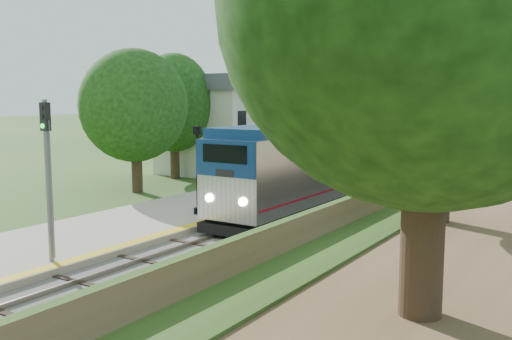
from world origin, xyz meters
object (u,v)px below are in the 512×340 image
Objects in this scene: station_building at (214,124)px; signal_farside at (445,138)px; lamppost_far at (198,175)px; signal_gantry at (490,111)px; train at (511,124)px; signal_platform at (47,163)px.

signal_farside is (20.20, -6.41, -0.01)m from station_building.
station_building is 1.33× the size of signal_farside.
signal_farside reaches higher than lamppost_far.
signal_gantry is 29.95m from train.
signal_farside reaches higher than signal_platform.
train is at bearing 95.79° from signal_farside.
station_building reaches higher than signal_farside.
signal_gantry is at bearing 96.77° from signal_farside.
train is 25.41× the size of signal_platform.
station_building is 0.06× the size of train.
signal_gantry is at bearing 56.62° from station_building.
lamppost_far is 9.62m from signal_platform.
train is 22.72× the size of signal_farside.
lamppost_far is (-3.73, -69.71, 0.01)m from train.
signal_farside reaches higher than signal_gantry.
signal_farside is at bearing -83.23° from signal_gantry.
signal_platform is at bearing -92.10° from train.
train is 79.24m from signal_platform.
signal_farside is at bearing -17.60° from station_building.
lamppost_far is at bearing -98.82° from signal_gantry.
train is at bearing 75.66° from station_building.
signal_gantry reaches higher than lamppost_far.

